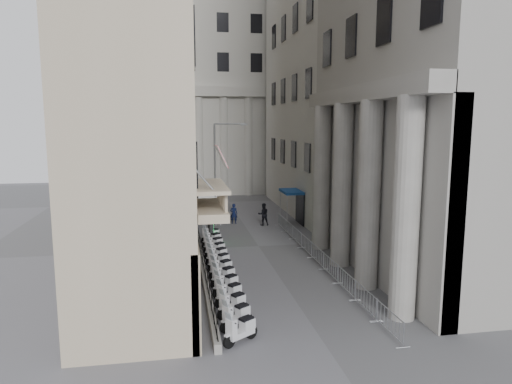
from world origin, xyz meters
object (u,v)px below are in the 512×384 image
Objects in this scene: info_kiosk at (211,233)px; pedestrian_b at (263,214)px; street_lamp at (219,165)px; scooter_0 at (241,343)px; security_tent at (201,189)px; pedestrian_a at (234,214)px.

pedestrian_b is (5.00, 5.68, 0.07)m from info_kiosk.
info_kiosk is at bearing -85.76° from street_lamp.
security_tent is (-0.29, 23.47, 3.03)m from scooter_0.
info_kiosk reaches higher than scooter_0.
pedestrian_a is 0.93× the size of pedestrian_b.
pedestrian_b is at bearing 9.92° from street_lamp.
pedestrian_b is (3.77, -0.38, -4.33)m from street_lamp.
street_lamp is at bearing -53.78° from security_tent.
security_tent is 3.72m from pedestrian_a.
scooter_0 is 0.34× the size of security_tent.
security_tent is 0.51× the size of street_lamp.
pedestrian_a reaches higher than info_kiosk.
security_tent is 2.49× the size of info_kiosk.
street_lamp reaches higher than security_tent.
scooter_0 is 0.17× the size of street_lamp.
info_kiosk is 7.57m from pedestrian_b.
info_kiosk is 0.99× the size of pedestrian_a.
info_kiosk is at bearing 45.53° from pedestrian_b.
pedestrian_b is at bearing -46.76° from scooter_0.
pedestrian_b reaches higher than scooter_0.
info_kiosk is at bearing -88.37° from security_tent.
security_tent is at bearing -32.89° from scooter_0.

